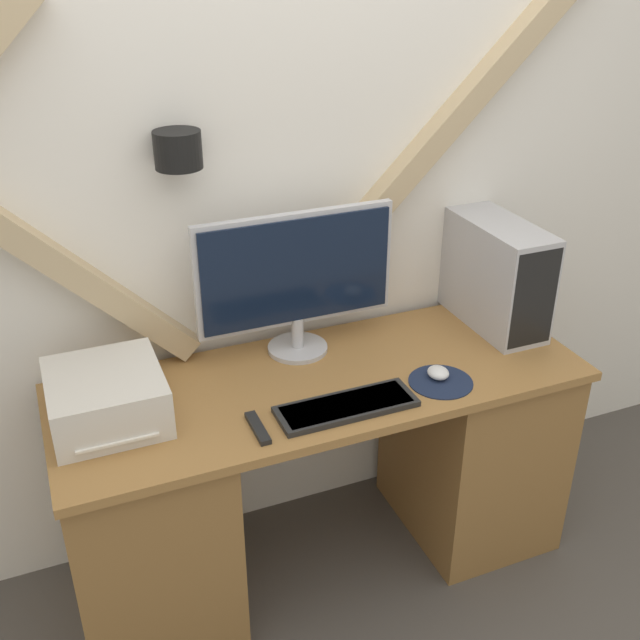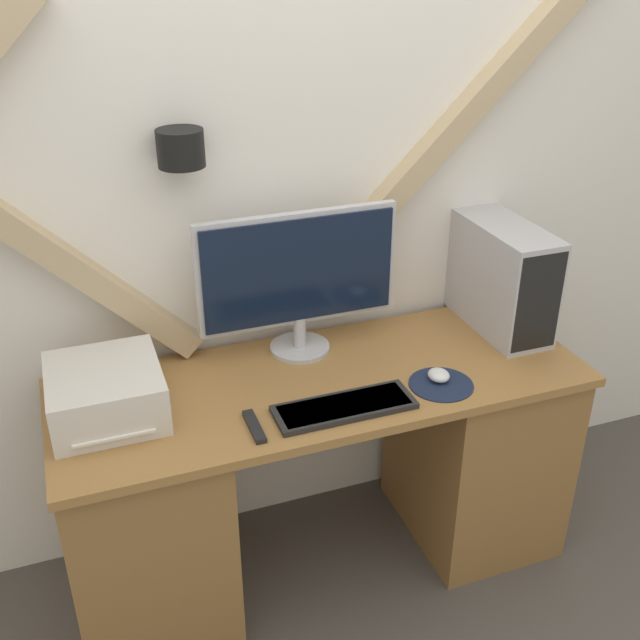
# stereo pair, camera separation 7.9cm
# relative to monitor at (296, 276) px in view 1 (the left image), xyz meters

# --- Properties ---
(ground_plane) EXTENTS (12.00, 12.00, 0.00)m
(ground_plane) POSITION_rel_monitor_xyz_m (0.01, -0.51, -1.06)
(ground_plane) COLOR #4C4742
(wall_back) EXTENTS (6.40, 0.19, 2.70)m
(wall_back) POSITION_rel_monitor_xyz_m (-0.00, 0.16, 0.30)
(wall_back) COLOR white
(wall_back) RESTS_ON ground_plane
(desk) EXTENTS (1.69, 0.62, 0.78)m
(desk) POSITION_rel_monitor_xyz_m (0.01, -0.20, -0.65)
(desk) COLOR olive
(desk) RESTS_ON ground_plane
(monitor) EXTENTS (0.67, 0.20, 0.49)m
(monitor) POSITION_rel_monitor_xyz_m (0.00, 0.00, 0.00)
(monitor) COLOR #B7B7BC
(monitor) RESTS_ON desk
(keyboard) EXTENTS (0.42, 0.15, 0.02)m
(keyboard) POSITION_rel_monitor_xyz_m (0.01, -0.39, -0.27)
(keyboard) COLOR black
(keyboard) RESTS_ON desk
(mousepad) EXTENTS (0.20, 0.20, 0.00)m
(mousepad) POSITION_rel_monitor_xyz_m (0.34, -0.37, -0.27)
(mousepad) COLOR #19233D
(mousepad) RESTS_ON desk
(mouse) EXTENTS (0.07, 0.08, 0.04)m
(mouse) POSITION_rel_monitor_xyz_m (0.35, -0.34, -0.25)
(mouse) COLOR silver
(mouse) RESTS_ON mousepad
(computer_tower) EXTENTS (0.19, 0.45, 0.38)m
(computer_tower) POSITION_rel_monitor_xyz_m (0.72, -0.08, -0.09)
(computer_tower) COLOR #B2B2B7
(computer_tower) RESTS_ON desk
(printer) EXTENTS (0.32, 0.35, 0.15)m
(printer) POSITION_rel_monitor_xyz_m (-0.65, -0.17, -0.20)
(printer) COLOR beige
(printer) RESTS_ON desk
(remote_control) EXTENTS (0.03, 0.15, 0.02)m
(remote_control) POSITION_rel_monitor_xyz_m (-0.27, -0.39, -0.27)
(remote_control) COLOR black
(remote_control) RESTS_ON desk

